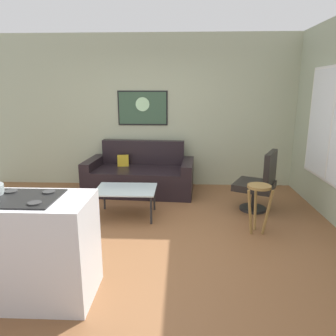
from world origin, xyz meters
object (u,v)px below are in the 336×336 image
Objects in this scene: couch at (140,176)px; wall_painting at (143,108)px; bar_stool at (259,197)px; armchair at (260,182)px; coffee_table at (126,191)px.

wall_painting reaches higher than couch.
couch is at bearing 136.54° from bar_stool.
armchair is at bearing 75.38° from bar_stool.
couch reaches higher than coffee_table.
armchair is (1.93, -0.86, 0.16)m from couch.
coffee_table is at bearing -92.79° from couch.
armchair reaches higher than couch.
armchair reaches higher than coffee_table.
coffee_table is (-0.06, -1.15, 0.09)m from couch.
armchair is (1.98, 0.30, 0.07)m from coffee_table.
couch is at bearing 156.01° from armchair.
bar_stool is at bearing -50.93° from wall_painting.
couch is at bearing 87.21° from coffee_table.
armchair is 0.80m from bar_stool.
bar_stool is at bearing -104.62° from armchair.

